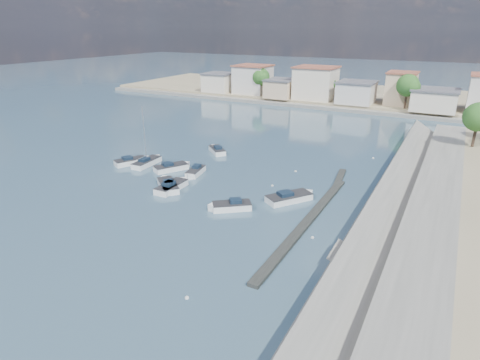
{
  "coord_description": "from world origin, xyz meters",
  "views": [
    {
      "loc": [
        18.9,
        -26.9,
        19.53
      ],
      "look_at": [
        -3.6,
        14.44,
        1.4
      ],
      "focal_mm": 30.0,
      "sensor_mm": 36.0,
      "label": 1
    }
  ],
  "objects_px": {
    "motorboat_c": "(168,185)",
    "motorboat_e": "(132,161)",
    "motorboat_a": "(173,186)",
    "motorboat_h": "(291,198)",
    "sailboat": "(148,162)",
    "motorboat_f": "(217,150)",
    "motorboat_g": "(195,172)",
    "motorboat_b": "(173,167)",
    "motorboat_d": "(230,207)"
  },
  "relations": [
    {
      "from": "motorboat_b",
      "to": "motorboat_d",
      "type": "xyz_separation_m",
      "value": [
        13.96,
        -7.7,
        -0.0
      ]
    },
    {
      "from": "motorboat_a",
      "to": "motorboat_f",
      "type": "distance_m",
      "value": 16.65
    },
    {
      "from": "motorboat_e",
      "to": "motorboat_h",
      "type": "distance_m",
      "value": 26.28
    },
    {
      "from": "motorboat_e",
      "to": "motorboat_f",
      "type": "height_order",
      "value": "same"
    },
    {
      "from": "motorboat_d",
      "to": "motorboat_h",
      "type": "height_order",
      "value": "same"
    },
    {
      "from": "motorboat_a",
      "to": "motorboat_h",
      "type": "bearing_deg",
      "value": 15.04
    },
    {
      "from": "motorboat_f",
      "to": "motorboat_g",
      "type": "bearing_deg",
      "value": -74.51
    },
    {
      "from": "motorboat_f",
      "to": "motorboat_h",
      "type": "relative_size",
      "value": 0.75
    },
    {
      "from": "motorboat_c",
      "to": "motorboat_f",
      "type": "bearing_deg",
      "value": 99.05
    },
    {
      "from": "motorboat_c",
      "to": "motorboat_f",
      "type": "relative_size",
      "value": 1.16
    },
    {
      "from": "motorboat_f",
      "to": "sailboat",
      "type": "bearing_deg",
      "value": -119.64
    },
    {
      "from": "motorboat_c",
      "to": "motorboat_h",
      "type": "relative_size",
      "value": 0.88
    },
    {
      "from": "motorboat_a",
      "to": "motorboat_h",
      "type": "relative_size",
      "value": 0.95
    },
    {
      "from": "motorboat_a",
      "to": "motorboat_d",
      "type": "height_order",
      "value": "same"
    },
    {
      "from": "motorboat_a",
      "to": "motorboat_g",
      "type": "relative_size",
      "value": 1.19
    },
    {
      "from": "motorboat_b",
      "to": "motorboat_d",
      "type": "bearing_deg",
      "value": -28.88
    },
    {
      "from": "motorboat_e",
      "to": "motorboat_g",
      "type": "bearing_deg",
      "value": 2.74
    },
    {
      "from": "motorboat_d",
      "to": "motorboat_c",
      "type": "bearing_deg",
      "value": 170.01
    },
    {
      "from": "motorboat_e",
      "to": "motorboat_f",
      "type": "bearing_deg",
      "value": 53.4
    },
    {
      "from": "motorboat_c",
      "to": "motorboat_h",
      "type": "bearing_deg",
      "value": 14.2
    },
    {
      "from": "motorboat_d",
      "to": "motorboat_h",
      "type": "distance_m",
      "value": 7.72
    },
    {
      "from": "motorboat_a",
      "to": "motorboat_c",
      "type": "relative_size",
      "value": 1.08
    },
    {
      "from": "motorboat_d",
      "to": "motorboat_h",
      "type": "relative_size",
      "value": 0.79
    },
    {
      "from": "motorboat_c",
      "to": "motorboat_b",
      "type": "bearing_deg",
      "value": 122.07
    },
    {
      "from": "motorboat_a",
      "to": "motorboat_c",
      "type": "xyz_separation_m",
      "value": [
        -0.83,
        0.02,
        0.0
      ]
    },
    {
      "from": "motorboat_h",
      "to": "motorboat_c",
      "type": "bearing_deg",
      "value": -165.8
    },
    {
      "from": "motorboat_g",
      "to": "sailboat",
      "type": "distance_m",
      "value": 8.76
    },
    {
      "from": "motorboat_c",
      "to": "motorboat_d",
      "type": "height_order",
      "value": "same"
    },
    {
      "from": "motorboat_c",
      "to": "motorboat_e",
      "type": "height_order",
      "value": "same"
    },
    {
      "from": "motorboat_c",
      "to": "motorboat_g",
      "type": "xyz_separation_m",
      "value": [
        0.32,
        5.76,
        0.0
      ]
    },
    {
      "from": "motorboat_c",
      "to": "motorboat_e",
      "type": "relative_size",
      "value": 0.99
    },
    {
      "from": "motorboat_a",
      "to": "motorboat_b",
      "type": "relative_size",
      "value": 1.06
    },
    {
      "from": "motorboat_a",
      "to": "motorboat_c",
      "type": "bearing_deg",
      "value": 178.63
    },
    {
      "from": "motorboat_b",
      "to": "motorboat_f",
      "type": "xyz_separation_m",
      "value": [
        1.1,
        10.38,
        0.0
      ]
    },
    {
      "from": "motorboat_b",
      "to": "motorboat_a",
      "type": "bearing_deg",
      "value": -52.62
    },
    {
      "from": "motorboat_h",
      "to": "motorboat_b",
      "type": "bearing_deg",
      "value": 174.1
    },
    {
      "from": "motorboat_f",
      "to": "motorboat_e",
      "type": "bearing_deg",
      "value": -126.6
    },
    {
      "from": "motorboat_a",
      "to": "motorboat_h",
      "type": "distance_m",
      "value": 15.15
    },
    {
      "from": "motorboat_g",
      "to": "motorboat_a",
      "type": "bearing_deg",
      "value": -85.01
    },
    {
      "from": "motorboat_g",
      "to": "motorboat_e",
      "type": "bearing_deg",
      "value": -177.26
    },
    {
      "from": "motorboat_h",
      "to": "sailboat",
      "type": "height_order",
      "value": "sailboat"
    },
    {
      "from": "motorboat_g",
      "to": "sailboat",
      "type": "bearing_deg",
      "value": 178.45
    },
    {
      "from": "motorboat_b",
      "to": "motorboat_e",
      "type": "height_order",
      "value": "same"
    },
    {
      "from": "motorboat_f",
      "to": "motorboat_g",
      "type": "relative_size",
      "value": 0.95
    },
    {
      "from": "motorboat_a",
      "to": "motorboat_e",
      "type": "xyz_separation_m",
      "value": [
        -11.62,
        5.25,
        -0.0
      ]
    },
    {
      "from": "motorboat_e",
      "to": "sailboat",
      "type": "height_order",
      "value": "sailboat"
    },
    {
      "from": "motorboat_e",
      "to": "motorboat_g",
      "type": "distance_m",
      "value": 11.13
    },
    {
      "from": "motorboat_g",
      "to": "sailboat",
      "type": "xyz_separation_m",
      "value": [
        -8.76,
        0.24,
        0.04
      ]
    },
    {
      "from": "motorboat_a",
      "to": "motorboat_g",
      "type": "distance_m",
      "value": 5.8
    },
    {
      "from": "motorboat_c",
      "to": "sailboat",
      "type": "xyz_separation_m",
      "value": [
        -8.44,
        6.0,
        0.04
      ]
    }
  ]
}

